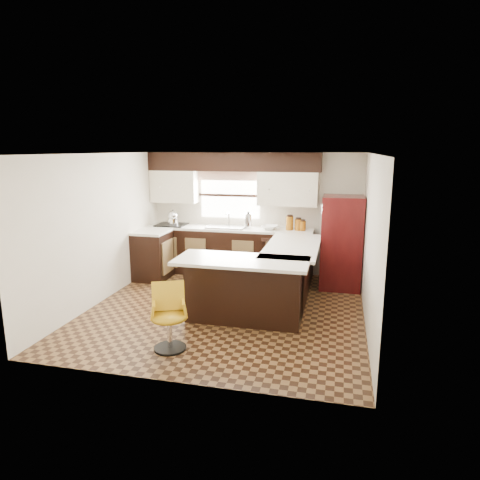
% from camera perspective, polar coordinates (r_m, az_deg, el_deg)
% --- Properties ---
extents(floor, '(4.40, 4.40, 0.00)m').
position_cam_1_polar(floor, '(6.81, -1.86, -9.19)').
color(floor, '#49301A').
rests_on(floor, ground).
extents(ceiling, '(4.40, 4.40, 0.00)m').
position_cam_1_polar(ceiling, '(6.34, -2.01, 11.44)').
color(ceiling, silver).
rests_on(ceiling, wall_back).
extents(wall_back, '(4.40, 0.00, 4.40)m').
position_cam_1_polar(wall_back, '(8.58, 1.94, 3.58)').
color(wall_back, beige).
rests_on(wall_back, floor).
extents(wall_front, '(4.40, 0.00, 4.40)m').
position_cam_1_polar(wall_front, '(4.45, -9.42, -4.71)').
color(wall_front, beige).
rests_on(wall_front, floor).
extents(wall_left, '(0.00, 4.40, 4.40)m').
position_cam_1_polar(wall_left, '(7.30, -18.05, 1.47)').
color(wall_left, beige).
rests_on(wall_left, floor).
extents(wall_right, '(0.00, 4.40, 4.40)m').
position_cam_1_polar(wall_right, '(6.26, 16.94, -0.15)').
color(wall_right, beige).
rests_on(wall_right, floor).
extents(base_cab_back, '(3.30, 0.60, 0.90)m').
position_cam_1_polar(base_cab_back, '(8.54, -1.46, -1.59)').
color(base_cab_back, black).
rests_on(base_cab_back, floor).
extents(base_cab_left, '(0.60, 0.70, 0.90)m').
position_cam_1_polar(base_cab_left, '(8.39, -11.56, -2.08)').
color(base_cab_left, black).
rests_on(base_cab_left, floor).
extents(counter_back, '(3.30, 0.60, 0.04)m').
position_cam_1_polar(counter_back, '(8.44, -1.48, 1.53)').
color(counter_back, silver).
rests_on(counter_back, base_cab_back).
extents(counter_left, '(0.60, 0.70, 0.04)m').
position_cam_1_polar(counter_left, '(8.29, -11.70, 1.09)').
color(counter_left, silver).
rests_on(counter_left, base_cab_left).
extents(soffit, '(3.40, 0.35, 0.36)m').
position_cam_1_polar(soffit, '(8.41, -0.97, 10.39)').
color(soffit, black).
rests_on(soffit, wall_back).
extents(upper_cab_left, '(0.94, 0.35, 0.64)m').
position_cam_1_polar(upper_cab_left, '(8.82, -8.72, 7.08)').
color(upper_cab_left, beige).
rests_on(upper_cab_left, wall_back).
extents(upper_cab_right, '(1.14, 0.35, 0.64)m').
position_cam_1_polar(upper_cab_right, '(8.24, 6.39, 6.80)').
color(upper_cab_right, beige).
rests_on(upper_cab_right, wall_back).
extents(window_pane, '(1.20, 0.02, 0.90)m').
position_cam_1_polar(window_pane, '(8.63, -1.34, 5.98)').
color(window_pane, white).
rests_on(window_pane, wall_back).
extents(valance, '(1.30, 0.06, 0.18)m').
position_cam_1_polar(valance, '(8.56, -1.43, 8.55)').
color(valance, '#D19B93').
rests_on(valance, wall_back).
extents(sink, '(0.75, 0.45, 0.03)m').
position_cam_1_polar(sink, '(8.42, -1.84, 1.77)').
color(sink, '#B2B2B7').
rests_on(sink, counter_back).
extents(dishwasher, '(0.58, 0.03, 0.78)m').
position_cam_1_polar(dishwasher, '(8.08, 4.91, -2.58)').
color(dishwasher, black).
rests_on(dishwasher, floor).
extents(cooktop, '(0.58, 0.50, 0.02)m').
position_cam_1_polar(cooktop, '(8.79, -9.10, 2.04)').
color(cooktop, black).
rests_on(cooktop, counter_back).
extents(peninsula_long, '(0.60, 1.95, 0.90)m').
position_cam_1_polar(peninsula_long, '(7.08, 6.52, -4.56)').
color(peninsula_long, black).
rests_on(peninsula_long, floor).
extents(peninsula_return, '(1.65, 0.60, 0.90)m').
position_cam_1_polar(peninsula_return, '(6.25, 0.61, -6.78)').
color(peninsula_return, black).
rests_on(peninsula_return, floor).
extents(counter_pen_long, '(0.84, 1.95, 0.04)m').
position_cam_1_polar(counter_pen_long, '(6.96, 7.02, -0.86)').
color(counter_pen_long, silver).
rests_on(counter_pen_long, peninsula_long).
extents(counter_pen_return, '(1.89, 0.84, 0.04)m').
position_cam_1_polar(counter_pen_return, '(6.03, 0.25, -2.79)').
color(counter_pen_return, silver).
rests_on(counter_pen_return, peninsula_return).
extents(refrigerator, '(0.71, 0.68, 1.66)m').
position_cam_1_polar(refrigerator, '(7.82, 13.40, -0.33)').
color(refrigerator, '#3B090A').
rests_on(refrigerator, floor).
extents(bar_chair, '(0.59, 0.59, 0.84)m').
position_cam_1_polar(bar_chair, '(5.45, -9.43, -10.21)').
color(bar_chair, '#BF8F13').
rests_on(bar_chair, floor).
extents(kettle, '(0.22, 0.22, 0.29)m').
position_cam_1_polar(kettle, '(8.75, -8.91, 3.05)').
color(kettle, silver).
rests_on(kettle, cooktop).
extents(percolator, '(0.15, 0.15, 0.29)m').
position_cam_1_polar(percolator, '(8.32, 1.11, 2.56)').
color(percolator, silver).
rests_on(percolator, counter_back).
extents(mixing_bowl, '(0.36, 0.36, 0.08)m').
position_cam_1_polar(mixing_bowl, '(8.26, 3.98, 1.70)').
color(mixing_bowl, white).
rests_on(mixing_bowl, counter_back).
extents(canister_large, '(0.14, 0.14, 0.26)m').
position_cam_1_polar(canister_large, '(8.21, 6.62, 2.24)').
color(canister_large, '#8E510C').
rests_on(canister_large, counter_back).
extents(canister_med, '(0.13, 0.13, 0.21)m').
position_cam_1_polar(canister_med, '(8.20, 7.77, 2.02)').
color(canister_med, '#8E510C').
rests_on(canister_med, counter_back).
extents(canister_small, '(0.13, 0.13, 0.18)m').
position_cam_1_polar(canister_small, '(8.19, 8.32, 1.88)').
color(canister_small, '#8E510C').
rests_on(canister_small, counter_back).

